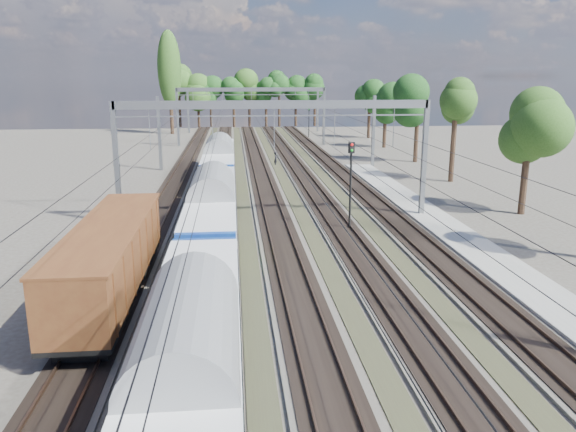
{
  "coord_description": "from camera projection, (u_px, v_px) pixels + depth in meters",
  "views": [
    {
      "loc": [
        -3.04,
        -11.44,
        10.71
      ],
      "look_at": [
        0.05,
        20.09,
        2.8
      ],
      "focal_mm": 35.0,
      "sensor_mm": 36.0,
      "label": 1
    }
  ],
  "objects": [
    {
      "name": "track_bed",
      "position": [
        264.0,
        183.0,
        57.35
      ],
      "size": [
        21.0,
        130.0,
        0.34
      ],
      "color": "#47423A",
      "rests_on": "ground"
    },
    {
      "name": "platform",
      "position": [
        482.0,
        254.0,
        34.34
      ],
      "size": [
        3.0,
        70.0,
        0.3
      ],
      "primitive_type": "cube",
      "color": "gray",
      "rests_on": "ground"
    },
    {
      "name": "catenary",
      "position": [
        262.0,
        115.0,
        63.28
      ],
      "size": [
        25.65,
        130.0,
        9.0
      ],
      "color": "gray",
      "rests_on": "ground"
    },
    {
      "name": "tree_belt",
      "position": [
        284.0,
        89.0,
        102.99
      ],
      "size": [
        40.4,
        102.0,
        12.4
      ],
      "color": "black",
      "rests_on": "ground"
    },
    {
      "name": "poplar",
      "position": [
        169.0,
        70.0,
        104.3
      ],
      "size": [
        4.4,
        4.4,
        19.04
      ],
      "color": "black",
      "rests_on": "ground"
    },
    {
      "name": "emu_train",
      "position": [
        212.0,
        200.0,
        37.35
      ],
      "size": [
        3.12,
        65.94,
        4.56
      ],
      "color": "black",
      "rests_on": "ground"
    },
    {
      "name": "freight_boxcar",
      "position": [
        111.0,
        257.0,
        26.88
      ],
      "size": [
        3.01,
        14.52,
        3.74
      ],
      "color": "black",
      "rests_on": "ground"
    },
    {
      "name": "worker",
      "position": [
        276.0,
        159.0,
        69.16
      ],
      "size": [
        0.5,
        0.66,
        1.63
      ],
      "primitive_type": "imported",
      "rotation": [
        0.0,
        0.0,
        1.38
      ],
      "color": "black",
      "rests_on": "ground"
    },
    {
      "name": "signal_near",
      "position": [
        351.0,
        175.0,
        39.16
      ],
      "size": [
        0.45,
        0.41,
        6.31
      ],
      "rotation": [
        0.0,
        0.0,
        0.36
      ],
      "color": "black",
      "rests_on": "ground"
    },
    {
      "name": "signal_far",
      "position": [
        309.0,
        118.0,
        100.24
      ],
      "size": [
        0.37,
        0.34,
        5.44
      ],
      "rotation": [
        0.0,
        0.0,
        -0.19
      ],
      "color": "black",
      "rests_on": "ground"
    }
  ]
}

